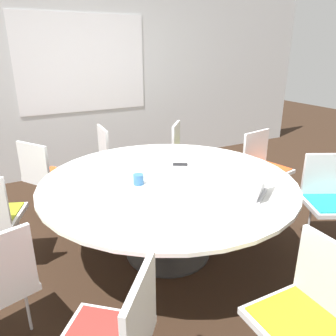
{
  "coord_description": "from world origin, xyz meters",
  "views": [
    {
      "loc": [
        -1.22,
        -2.26,
        1.77
      ],
      "look_at": [
        0.0,
        0.0,
        0.82
      ],
      "focal_mm": 35.0,
      "sensor_mm": 36.0,
      "label": 1
    }
  ],
  "objects_px": {
    "chair_4": "(114,154)",
    "handbag": "(233,182)",
    "chair_1": "(330,195)",
    "cell_phone": "(180,164)",
    "chair_2": "(264,163)",
    "chair_9": "(310,309)",
    "laptop": "(255,189)",
    "chair_3": "(186,150)",
    "coffee_cup": "(138,179)",
    "chair_5": "(46,172)"
  },
  "relations": [
    {
      "from": "coffee_cup",
      "to": "cell_phone",
      "type": "xyz_separation_m",
      "value": [
        0.54,
        0.24,
        -0.04
      ]
    },
    {
      "from": "chair_3",
      "to": "chair_4",
      "type": "height_order",
      "value": "same"
    },
    {
      "from": "chair_9",
      "to": "chair_3",
      "type": "bearing_deg",
      "value": -16.59
    },
    {
      "from": "chair_1",
      "to": "laptop",
      "type": "xyz_separation_m",
      "value": [
        -0.91,
        0.0,
        0.25
      ]
    },
    {
      "from": "chair_2",
      "to": "chair_3",
      "type": "relative_size",
      "value": 1.0
    },
    {
      "from": "chair_2",
      "to": "cell_phone",
      "type": "relative_size",
      "value": 5.61
    },
    {
      "from": "chair_1",
      "to": "chair_9",
      "type": "distance_m",
      "value": 1.55
    },
    {
      "from": "laptop",
      "to": "coffee_cup",
      "type": "bearing_deg",
      "value": -76.77
    },
    {
      "from": "chair_4",
      "to": "chair_9",
      "type": "height_order",
      "value": "same"
    },
    {
      "from": "handbag",
      "to": "chair_1",
      "type": "bearing_deg",
      "value": -91.37
    },
    {
      "from": "chair_3",
      "to": "cell_phone",
      "type": "height_order",
      "value": "chair_3"
    },
    {
      "from": "chair_2",
      "to": "coffee_cup",
      "type": "distance_m",
      "value": 1.73
    },
    {
      "from": "cell_phone",
      "to": "chair_1",
      "type": "bearing_deg",
      "value": -39.38
    },
    {
      "from": "chair_2",
      "to": "laptop",
      "type": "distance_m",
      "value": 1.39
    },
    {
      "from": "handbag",
      "to": "chair_9",
      "type": "bearing_deg",
      "value": -121.04
    },
    {
      "from": "chair_1",
      "to": "cell_phone",
      "type": "relative_size",
      "value": 5.61
    },
    {
      "from": "chair_1",
      "to": "chair_2",
      "type": "relative_size",
      "value": 1.0
    },
    {
      "from": "chair_1",
      "to": "cell_phone",
      "type": "height_order",
      "value": "chair_1"
    },
    {
      "from": "chair_4",
      "to": "coffee_cup",
      "type": "xyz_separation_m",
      "value": [
        -0.29,
        -1.44,
        0.24
      ]
    },
    {
      "from": "cell_phone",
      "to": "handbag",
      "type": "distance_m",
      "value": 1.33
    },
    {
      "from": "chair_5",
      "to": "laptop",
      "type": "bearing_deg",
      "value": 2.59
    },
    {
      "from": "chair_9",
      "to": "cell_phone",
      "type": "height_order",
      "value": "chair_9"
    },
    {
      "from": "chair_9",
      "to": "cell_phone",
      "type": "bearing_deg",
      "value": -6.58
    },
    {
      "from": "chair_5",
      "to": "cell_phone",
      "type": "height_order",
      "value": "chair_5"
    },
    {
      "from": "chair_9",
      "to": "coffee_cup",
      "type": "distance_m",
      "value": 1.52
    },
    {
      "from": "chair_2",
      "to": "handbag",
      "type": "bearing_deg",
      "value": -91.9
    },
    {
      "from": "coffee_cup",
      "to": "handbag",
      "type": "xyz_separation_m",
      "value": [
        1.62,
        0.74,
        -0.63
      ]
    },
    {
      "from": "chair_2",
      "to": "chair_9",
      "type": "bearing_deg",
      "value": 41.84
    },
    {
      "from": "chair_3",
      "to": "coffee_cup",
      "type": "distance_m",
      "value": 1.63
    },
    {
      "from": "chair_1",
      "to": "chair_4",
      "type": "relative_size",
      "value": 1.0
    },
    {
      "from": "laptop",
      "to": "coffee_cup",
      "type": "height_order",
      "value": "laptop"
    },
    {
      "from": "chair_2",
      "to": "chair_4",
      "type": "bearing_deg",
      "value": -49.3
    },
    {
      "from": "chair_2",
      "to": "coffee_cup",
      "type": "bearing_deg",
      "value": 0.18
    },
    {
      "from": "chair_3",
      "to": "coffee_cup",
      "type": "height_order",
      "value": "chair_3"
    },
    {
      "from": "chair_3",
      "to": "laptop",
      "type": "xyz_separation_m",
      "value": [
        -0.47,
        -1.76,
        0.25
      ]
    },
    {
      "from": "chair_4",
      "to": "handbag",
      "type": "distance_m",
      "value": 1.55
    },
    {
      "from": "chair_1",
      "to": "chair_9",
      "type": "height_order",
      "value": "same"
    },
    {
      "from": "chair_3",
      "to": "coffee_cup",
      "type": "bearing_deg",
      "value": -5.14
    },
    {
      "from": "chair_5",
      "to": "coffee_cup",
      "type": "relative_size",
      "value": 10.11
    },
    {
      "from": "chair_3",
      "to": "chair_4",
      "type": "relative_size",
      "value": 1.0
    },
    {
      "from": "chair_9",
      "to": "chair_1",
      "type": "bearing_deg",
      "value": -55.14
    },
    {
      "from": "chair_2",
      "to": "coffee_cup",
      "type": "height_order",
      "value": "chair_2"
    },
    {
      "from": "chair_1",
      "to": "chair_4",
      "type": "bearing_deg",
      "value": -30.67
    },
    {
      "from": "chair_9",
      "to": "cell_phone",
      "type": "xyz_separation_m",
      "value": [
        0.24,
        1.71,
        0.2
      ]
    },
    {
      "from": "chair_9",
      "to": "cell_phone",
      "type": "relative_size",
      "value": 5.61
    },
    {
      "from": "cell_phone",
      "to": "laptop",
      "type": "bearing_deg",
      "value": -80.95
    },
    {
      "from": "chair_5",
      "to": "coffee_cup",
      "type": "bearing_deg",
      "value": -6.5
    },
    {
      "from": "chair_2",
      "to": "chair_5",
      "type": "xyz_separation_m",
      "value": [
        -2.24,
        0.88,
        0.0
      ]
    },
    {
      "from": "chair_4",
      "to": "chair_5",
      "type": "relative_size",
      "value": 1.0
    },
    {
      "from": "coffee_cup",
      "to": "cell_phone",
      "type": "relative_size",
      "value": 0.55
    }
  ]
}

